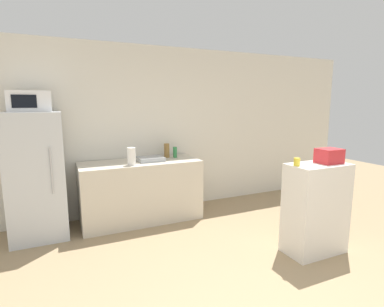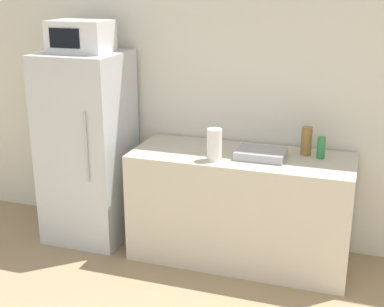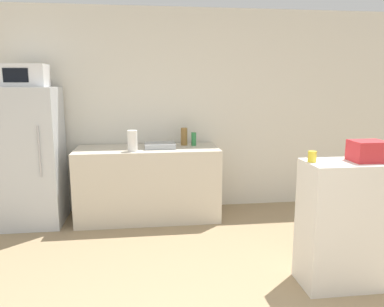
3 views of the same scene
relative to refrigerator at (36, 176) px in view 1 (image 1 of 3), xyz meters
name	(u,v)px [view 1 (image 1 of 3)]	position (x,y,z in m)	size (l,w,h in m)	color
wall_back	(144,131)	(1.54, 0.40, 0.49)	(8.00, 0.06, 2.60)	silver
refrigerator	(36,176)	(0.00, 0.00, 0.00)	(0.67, 0.68, 1.62)	silver
microwave	(30,101)	(0.00, 0.00, 0.94)	(0.48, 0.34, 0.25)	white
counter	(141,191)	(1.35, 0.00, -0.37)	(1.73, 0.69, 0.89)	beige
sink_basin	(151,159)	(1.51, -0.02, 0.11)	(0.37, 0.28, 0.06)	#9EA3A8
bottle_tall	(167,150)	(1.82, 0.16, 0.19)	(0.08, 0.08, 0.22)	olive
bottle_short	(175,152)	(1.94, 0.10, 0.16)	(0.06, 0.06, 0.17)	#2D7F42
shelf_cabinet	(316,209)	(2.93, -1.80, -0.28)	(0.70, 0.39, 1.05)	white
basket	(329,156)	(3.07, -1.81, 0.32)	(0.26, 0.21, 0.17)	red
jar	(297,162)	(2.63, -1.78, 0.29)	(0.07, 0.07, 0.09)	yellow
paper_towel_roll	(131,156)	(1.18, -0.19, 0.20)	(0.11, 0.11, 0.24)	white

